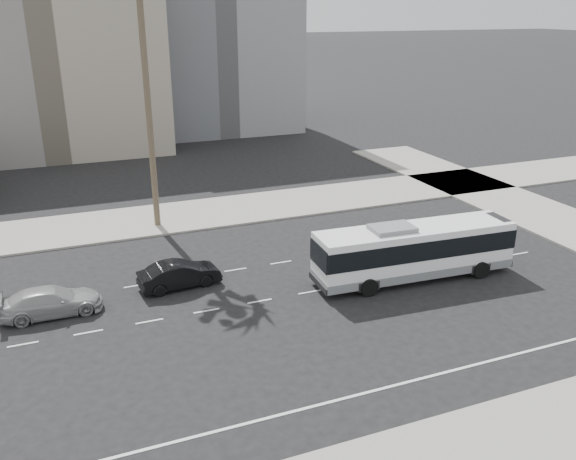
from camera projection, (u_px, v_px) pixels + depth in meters
ground at (310, 292)px, 33.72m from camera, size 700.00×700.00×0.00m
sidewalk_north at (230, 210)px, 47.16m from camera, size 120.00×7.00×0.15m
midrise_beige_west at (45, 67)px, 65.47m from camera, size 24.00×18.00×18.00m
midrise_gray_center at (205, 25)px, 77.16m from camera, size 20.00×20.00×26.00m
city_bus at (414, 250)px, 34.89m from camera, size 12.17×3.35×3.46m
car_a at (179, 275)px, 34.13m from camera, size 2.07×4.79×1.53m
car_b at (51, 301)px, 31.05m from camera, size 2.16×5.17×1.49m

